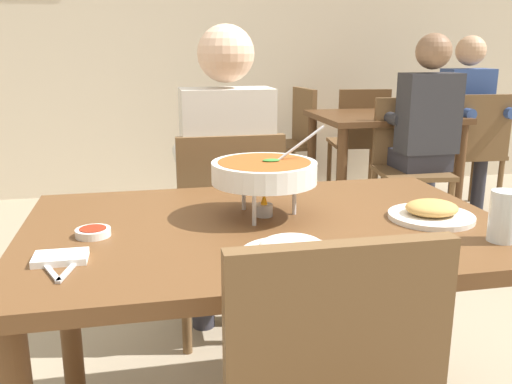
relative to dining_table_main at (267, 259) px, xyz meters
name	(u,v)px	position (x,y,z in m)	size (l,w,h in m)	color
cafe_rear_partition	(177,13)	(0.00, 3.35, 0.86)	(10.00, 0.10, 3.00)	beige
dining_table_main	(267,259)	(0.00, 0.00, 0.00)	(1.33, 0.87, 0.75)	brown
chair_diner_main	(228,225)	(0.00, 0.72, -0.13)	(0.44, 0.44, 0.90)	brown
diner_main	(226,168)	(0.00, 0.76, 0.10)	(0.40, 0.45, 1.31)	#2D2D38
curry_bowl	(264,173)	(0.01, 0.06, 0.24)	(0.33, 0.30, 0.26)	silver
rice_plate	(291,251)	(-0.01, -0.28, 0.13)	(0.24, 0.24, 0.06)	white
appetizer_plate	(431,212)	(0.46, -0.06, 0.13)	(0.24, 0.24, 0.06)	white
sauce_dish	(93,232)	(-0.46, -0.02, 0.12)	(0.09, 0.09, 0.02)	white
napkin_folded	(61,258)	(-0.52, -0.18, 0.11)	(0.12, 0.08, 0.02)	white
fork_utensil	(48,268)	(-0.54, -0.23, 0.11)	(0.01, 0.17, 0.01)	silver
spoon_utensil	(72,267)	(-0.49, -0.23, 0.11)	(0.01, 0.17, 0.01)	silver
drink_glass	(503,219)	(0.54, -0.26, 0.16)	(0.07, 0.07, 0.13)	silver
dining_table_far	(383,132)	(1.42, 2.35, -0.03)	(1.00, 0.80, 0.75)	#51331C
chair_bg_left	(473,146)	(2.08, 2.21, -0.13)	(0.47, 0.47, 0.90)	brown
chair_bg_middle	(408,158)	(1.39, 1.88, -0.13)	(0.49, 0.49, 0.90)	brown
chair_bg_right	(360,136)	(1.45, 2.86, -0.13)	(0.49, 0.49, 0.90)	brown
chair_bg_corner	(292,136)	(0.89, 2.95, -0.13)	(0.49, 0.49, 0.90)	brown
patron_bg_left	(468,113)	(2.08, 2.32, 0.10)	(0.40, 0.45, 1.31)	#2D2D38
patron_bg_middle	(425,124)	(1.45, 1.80, 0.10)	(0.40, 0.45, 1.31)	#2D2D38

